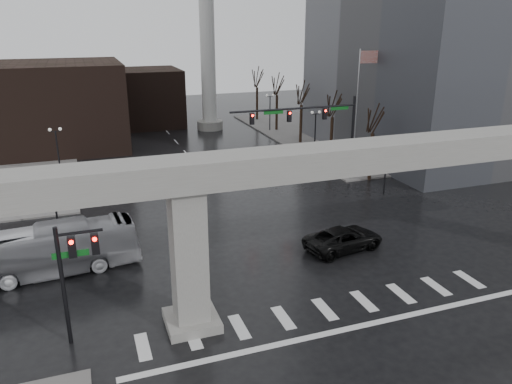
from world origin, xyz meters
TOP-DOWN VIEW (x-y plane):
  - ground at (0.00, 0.00)m, footprint 160.00×160.00m
  - sidewalk_ne at (26.00, 36.00)m, footprint 28.00×36.00m
  - elevated_guideway at (1.26, 0.00)m, footprint 48.00×2.60m
  - building_far_left at (-14.00, 42.00)m, footprint 16.00×14.00m
  - building_far_mid at (-2.00, 52.00)m, footprint 10.00×10.00m
  - smokestack at (6.00, 46.00)m, footprint 3.60×3.60m
  - signal_mast_arm at (8.99, 18.80)m, footprint 12.12×0.43m
  - signal_left_pole at (-12.25, 0.50)m, footprint 2.30×0.30m
  - flagpole_assembly at (15.29, 22.00)m, footprint 2.06×0.12m
  - lamp_right_0 at (13.50, 14.00)m, footprint 1.22×0.32m
  - lamp_right_1 at (13.50, 28.00)m, footprint 1.22×0.32m
  - lamp_right_2 at (13.50, 42.00)m, footprint 1.22×0.32m
  - lamp_left_0 at (-13.50, 14.00)m, footprint 1.22×0.32m
  - lamp_left_1 at (-13.50, 28.00)m, footprint 1.22×0.32m
  - lamp_left_2 at (-13.50, 42.00)m, footprint 1.22×0.32m
  - tree_right_0 at (14.53, 18.02)m, footprint 1.09×1.58m
  - tree_right_1 at (14.53, 26.02)m, footprint 1.09×1.61m
  - tree_right_2 at (14.53, 34.02)m, footprint 1.10×1.63m
  - tree_right_3 at (14.53, 42.02)m, footprint 1.11×1.66m
  - tree_right_4 at (14.53, 50.02)m, footprint 1.12×1.69m
  - pickup_truck at (4.56, 5.21)m, footprint 5.88×3.43m
  - city_bus at (-14.06, 8.19)m, footprint 11.15×3.43m
  - far_car at (0.97, 26.04)m, footprint 2.38×4.21m

SIDE VIEW (x-z plane):
  - ground at x=0.00m, z-range 0.00..0.00m
  - sidewalk_ne at x=26.00m, z-range 0.00..0.15m
  - far_car at x=0.97m, z-range 0.00..1.35m
  - pickup_truck at x=4.56m, z-range 0.00..1.54m
  - city_bus at x=-14.06m, z-range 0.00..3.06m
  - tree_right_0 at x=14.53m, z-range -0.97..6.54m
  - tree_right_1 at x=14.53m, z-range -0.99..6.69m
  - tree_right_2 at x=14.53m, z-range -1.01..6.84m
  - tree_right_3 at x=14.53m, z-range -1.03..6.99m
  - tree_right_4 at x=14.53m, z-range -1.05..7.14m
  - lamp_right_0 at x=13.50m, z-range 0.92..6.03m
  - lamp_right_1 at x=13.50m, z-range 0.92..6.03m
  - lamp_right_2 at x=13.50m, z-range 0.92..6.03m
  - lamp_left_0 at x=-13.50m, z-range 0.92..6.03m
  - lamp_left_1 at x=-13.50m, z-range 0.92..6.03m
  - lamp_left_2 at x=-13.50m, z-range 0.92..6.03m
  - building_far_mid at x=-2.00m, z-range 0.00..8.00m
  - signal_left_pole at x=-12.25m, z-range 1.07..7.07m
  - building_far_left at x=-14.00m, z-range 0.00..10.00m
  - signal_mast_arm at x=8.99m, z-range 1.83..9.83m
  - elevated_guideway at x=1.26m, z-range 2.53..11.23m
  - flagpole_assembly at x=15.29m, z-range 1.53..13.53m
  - smokestack at x=6.00m, z-range -1.65..28.35m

